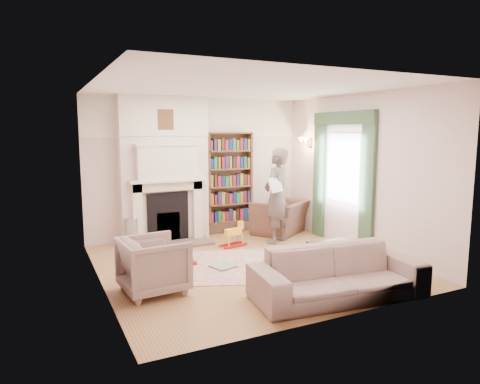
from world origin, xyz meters
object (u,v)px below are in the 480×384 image
sofa (338,274)px  man_reading (277,196)px  coffee_table (333,257)px  armchair_reading (280,217)px  rocking_horse (233,235)px  armchair_left (154,265)px  bookcase (229,178)px  paraffin_heater (132,233)px

sofa → man_reading: 2.92m
sofa → coffee_table: size_ratio=3.17×
armchair_reading → rocking_horse: 1.44m
coffee_table → rocking_horse: size_ratio=1.35×
coffee_table → rocking_horse: bearing=115.7°
armchair_reading → coffee_table: bearing=44.2°
armchair_left → rocking_horse: (1.91, 1.61, -0.15)m
armchair_reading → sofa: bearing=37.6°
bookcase → coffee_table: bearing=-82.6°
bookcase → armchair_left: 3.61m
armchair_left → paraffin_heater: bearing=-10.1°
sofa → man_reading: bearing=82.1°
man_reading → armchair_reading: bearing=-156.8°
coffee_table → man_reading: bearing=90.7°
armchair_reading → sofa: (-1.17, -3.37, -0.02)m
bookcase → coffee_table: (0.39, -3.00, -0.95)m
armchair_reading → rocking_horse: bearing=-11.8°
sofa → rocking_horse: size_ratio=4.27×
armchair_left → coffee_table: size_ratio=1.18×
armchair_left → coffee_table: 2.72m
paraffin_heater → rocking_horse: 1.88m
sofa → coffee_table: (0.62, 0.89, -0.10)m
man_reading → rocking_horse: size_ratio=3.51×
bookcase → coffee_table: size_ratio=2.64×
armchair_reading → man_reading: 0.94m
armchair_reading → man_reading: bearing=19.9°
sofa → coffee_table: sofa is taller
bookcase → paraffin_heater: 2.30m
coffee_table → paraffin_heater: bearing=136.2°
armchair_reading → armchair_left: (-3.25, -2.14, 0.03)m
man_reading → rocking_horse: (-0.89, 0.08, -0.68)m
man_reading → paraffin_heater: man_reading is taller
sofa → coffee_table: bearing=62.0°
bookcase → man_reading: bookcase is taller
armchair_reading → armchair_left: armchair_left is taller
armchair_left → rocking_horse: 2.50m
armchair_reading → man_reading: (-0.45, -0.60, 0.56)m
sofa → rocking_horse: bearing=100.0°
armchair_left → man_reading: size_ratio=0.45×
armchair_reading → rocking_horse: armchair_reading is taller
armchair_left → paraffin_heater: 2.40m
paraffin_heater → rocking_horse: (1.71, -0.78, -0.05)m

